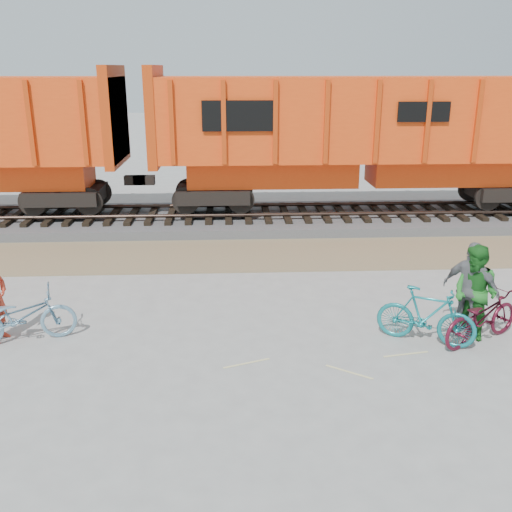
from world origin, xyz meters
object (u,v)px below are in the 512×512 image
at_px(bicycle_blue, 21,316).
at_px(person_man, 475,293).
at_px(bicycle_teal, 426,316).
at_px(bicycle_maroon, 481,317).
at_px(person_woman, 471,289).
at_px(hopper_car_center, 364,134).

bearing_deg(bicycle_blue, person_man, -107.14).
relative_size(bicycle_teal, bicycle_maroon, 0.95).
height_order(bicycle_maroon, person_woman, person_woman).
height_order(hopper_car_center, bicycle_blue, hopper_car_center).
bearing_deg(bicycle_maroon, person_man, -7.25).
bearing_deg(person_man, bicycle_blue, -122.75).
distance_m(hopper_car_center, person_man, 9.17).
distance_m(hopper_car_center, bicycle_teal, 9.48).
xyz_separation_m(hopper_car_center, bicycle_maroon, (0.33, -9.14, -2.48)).
relative_size(hopper_car_center, bicycle_maroon, 7.00).
distance_m(person_man, person_woman, 0.19).
xyz_separation_m(bicycle_teal, person_woman, (0.99, 0.39, 0.38)).
xyz_separation_m(hopper_car_center, bicycle_blue, (-8.59, -8.70, -2.47)).
height_order(bicycle_teal, person_woman, person_woman).
distance_m(bicycle_teal, bicycle_maroon, 1.09).
bearing_deg(person_man, person_woman, 153.06).
relative_size(person_man, person_woman, 0.99).
bearing_deg(person_woman, hopper_car_center, -43.70).
height_order(hopper_car_center, person_man, hopper_car_center).
relative_size(bicycle_maroon, person_man, 1.06).
distance_m(bicycle_maroon, person_woman, 0.60).
bearing_deg(bicycle_teal, person_man, -51.26).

